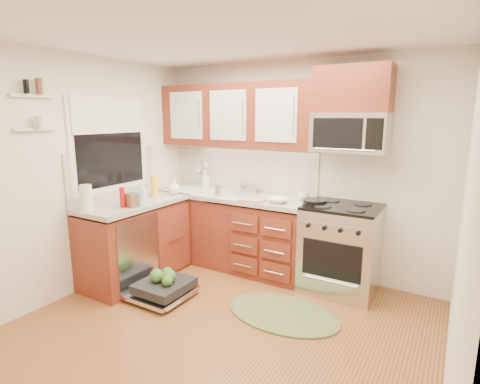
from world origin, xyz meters
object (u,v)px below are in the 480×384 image
Objects in this scene: skillet at (315,202)px; bowl_b at (247,189)px; range at (341,248)px; upper_cabinets at (236,116)px; bowl_a at (278,200)px; stock_pot at (247,189)px; rug at (283,313)px; microwave at (350,133)px; cup at (303,196)px; sink at (196,199)px; cutting_board at (253,200)px; dishwasher at (162,289)px; paper_towel_roll at (86,198)px.

bowl_b reaches higher than skillet.
bowl_b reaches higher than range.
upper_cabinets is 1.20m from bowl_a.
range is 4.29× the size of stock_pot.
stock_pot is (-0.91, 0.90, 0.98)m from rug.
cup is at bearing -179.19° from microwave.
range reaches higher than sink.
bowl_a reaches higher than cutting_board.
cup reaches higher than bowl_b.
bowl_b is at bearing 134.63° from rug.
dishwasher is 1.86m from skillet.
paper_towel_roll is at bearing -154.30° from dishwasher.
dishwasher is 5.19× the size of cup.
skillet is at bearing -11.56° from upper_cabinets.
bowl_a is at bearing -128.42° from cup.
microwave is 0.68× the size of rug.
cutting_board is (0.58, 0.92, 0.83)m from dishwasher.
microwave reaches higher than bowl_b.
cup is at bearing 34.09° from cutting_board.
rug is (1.62, -0.79, -0.79)m from sink.
paper_towel_roll is at bearing -146.67° from range.
range is 1.95m from dishwasher.
stock_pot is (-1.21, -0.02, -0.71)m from microwave.
sink is at bearing 79.19° from paper_towel_roll.
rug is 3.99× the size of cutting_board.
skillet is at bearing 35.34° from paper_towel_roll.
stock_pot reaches higher than bowl_a.
upper_cabinets is 1.10m from cutting_board.
sink is 2.80× the size of stock_pot.
range reaches higher than rug.
range is 0.71m from cup.
bowl_b is (0.28, 1.30, 0.87)m from dishwasher.
sink is at bearing -175.13° from cup.
sink is 1.46m from cup.
cutting_board is at bearing 138.29° from rug.
upper_cabinets is 0.91m from stock_pot.
dishwasher is (-0.13, -1.27, -1.77)m from upper_cabinets.
dishwasher is 2.56× the size of bowl_b.
stock_pot is 1.64× the size of cup.
bowl_a is 0.83× the size of bowl_b.
sink is at bearing 174.02° from bowl_a.
range is 1.23m from microwave.
sink is at bearing -163.55° from upper_cabinets.
stock_pot reaches higher than dishwasher.
bowl_b is at bearing 124.92° from stock_pot.
dishwasher is (-1.54, -1.13, -0.38)m from range.
rug is 4.37× the size of skillet.
microwave reaches higher than sink.
range reaches higher than cutting_board.
stock_pot reaches higher than sink.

